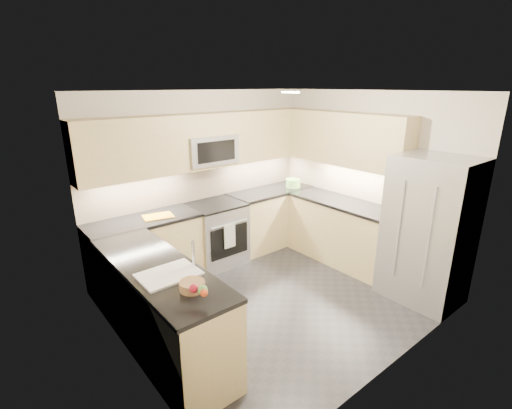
% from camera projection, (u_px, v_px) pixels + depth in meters
% --- Properties ---
extents(floor, '(3.60, 3.20, 0.00)m').
position_uv_depth(floor, '(273.00, 297.00, 4.70)').
color(floor, '#25252A').
rests_on(floor, ground).
extents(ceiling, '(3.60, 3.20, 0.02)m').
position_uv_depth(ceiling, '(277.00, 91.00, 3.92)').
color(ceiling, beige).
rests_on(ceiling, wall_back).
extents(wall_back, '(3.60, 0.02, 2.50)m').
position_uv_depth(wall_back, '(203.00, 178.00, 5.49)').
color(wall_back, beige).
rests_on(wall_back, floor).
extents(wall_front, '(3.60, 0.02, 2.50)m').
position_uv_depth(wall_front, '(402.00, 248.00, 3.13)').
color(wall_front, beige).
rests_on(wall_front, floor).
extents(wall_left, '(0.02, 3.20, 2.50)m').
position_uv_depth(wall_left, '(122.00, 244.00, 3.23)').
color(wall_left, beige).
rests_on(wall_left, floor).
extents(wall_right, '(0.02, 3.20, 2.50)m').
position_uv_depth(wall_right, '(367.00, 180.00, 5.39)').
color(wall_right, beige).
rests_on(wall_right, floor).
extents(base_cab_back_left, '(1.42, 0.60, 0.90)m').
position_uv_depth(base_cab_back_left, '(146.00, 254.00, 4.86)').
color(base_cab_back_left, '#D7C082').
rests_on(base_cab_back_left, floor).
extents(base_cab_back_right, '(1.42, 0.60, 0.90)m').
position_uv_depth(base_cab_back_right, '(271.00, 218.00, 6.17)').
color(base_cab_back_right, '#D7C082').
rests_on(base_cab_back_right, floor).
extents(base_cab_right, '(0.60, 1.70, 0.90)m').
position_uv_depth(base_cab_right, '(342.00, 232.00, 5.57)').
color(base_cab_right, '#D7C082').
rests_on(base_cab_right, floor).
extents(base_cab_peninsula, '(0.60, 2.00, 0.90)m').
position_uv_depth(base_cab_peninsula, '(161.00, 310.00, 3.66)').
color(base_cab_peninsula, '#D7C082').
rests_on(base_cab_peninsula, floor).
extents(countertop_back_left, '(1.42, 0.63, 0.04)m').
position_uv_depth(countertop_back_left, '(143.00, 221.00, 4.72)').
color(countertop_back_left, black).
rests_on(countertop_back_left, base_cab_back_left).
extents(countertop_back_right, '(1.42, 0.63, 0.04)m').
position_uv_depth(countertop_back_right, '(271.00, 191.00, 6.03)').
color(countertop_back_right, black).
rests_on(countertop_back_right, base_cab_back_right).
extents(countertop_right, '(0.63, 1.70, 0.04)m').
position_uv_depth(countertop_right, '(344.00, 203.00, 5.43)').
color(countertop_right, black).
rests_on(countertop_right, base_cab_right).
extents(countertop_peninsula, '(0.63, 2.00, 0.04)m').
position_uv_depth(countertop_peninsula, '(157.00, 267.00, 3.51)').
color(countertop_peninsula, black).
rests_on(countertop_peninsula, base_cab_peninsula).
extents(upper_cab_back, '(3.60, 0.35, 0.75)m').
position_uv_depth(upper_cab_back, '(208.00, 140.00, 5.18)').
color(upper_cab_back, '#D7C082').
rests_on(upper_cab_back, wall_back).
extents(upper_cab_right, '(0.35, 1.95, 0.75)m').
position_uv_depth(upper_cab_right, '(347.00, 139.00, 5.31)').
color(upper_cab_right, '#D7C082').
rests_on(upper_cab_right, wall_right).
extents(backsplash_back, '(3.60, 0.01, 0.51)m').
position_uv_depth(backsplash_back, '(203.00, 182.00, 5.50)').
color(backsplash_back, '#C9B091').
rests_on(backsplash_back, wall_back).
extents(backsplash_right, '(0.01, 2.30, 0.51)m').
position_uv_depth(backsplash_right, '(342.00, 178.00, 5.74)').
color(backsplash_right, '#C9B091').
rests_on(backsplash_right, wall_right).
extents(gas_range, '(0.76, 0.65, 0.91)m').
position_uv_depth(gas_range, '(217.00, 234.00, 5.50)').
color(gas_range, '#9D9FA5').
rests_on(gas_range, floor).
extents(range_cooktop, '(0.76, 0.65, 0.03)m').
position_uv_depth(range_cooktop, '(216.00, 205.00, 5.35)').
color(range_cooktop, black).
rests_on(range_cooktop, gas_range).
extents(oven_door_glass, '(0.62, 0.02, 0.45)m').
position_uv_depth(oven_door_glass, '(230.00, 241.00, 5.25)').
color(oven_door_glass, black).
rests_on(oven_door_glass, gas_range).
extents(oven_handle, '(0.60, 0.02, 0.02)m').
position_uv_depth(oven_handle, '(230.00, 224.00, 5.16)').
color(oven_handle, '#B2B5BA').
rests_on(oven_handle, gas_range).
extents(microwave, '(0.76, 0.40, 0.40)m').
position_uv_depth(microwave, '(209.00, 149.00, 5.20)').
color(microwave, gray).
rests_on(microwave, upper_cab_back).
extents(microwave_door, '(0.60, 0.01, 0.28)m').
position_uv_depth(microwave_door, '(217.00, 151.00, 5.05)').
color(microwave_door, black).
rests_on(microwave_door, microwave).
extents(refrigerator, '(0.70, 0.90, 1.80)m').
position_uv_depth(refrigerator, '(428.00, 231.00, 4.44)').
color(refrigerator, '#A8AAB0').
rests_on(refrigerator, floor).
extents(fridge_handle_left, '(0.02, 0.02, 1.20)m').
position_uv_depth(fridge_handle_left, '(428.00, 239.00, 4.07)').
color(fridge_handle_left, '#B2B5BA').
rests_on(fridge_handle_left, refrigerator).
extents(fridge_handle_right, '(0.02, 0.02, 1.20)m').
position_uv_depth(fridge_handle_right, '(398.00, 230.00, 4.34)').
color(fridge_handle_right, '#B2B5BA').
rests_on(fridge_handle_right, refrigerator).
extents(sink_basin, '(0.52, 0.38, 0.16)m').
position_uv_depth(sink_basin, '(169.00, 281.00, 3.34)').
color(sink_basin, white).
rests_on(sink_basin, base_cab_peninsula).
extents(faucet, '(0.03, 0.03, 0.28)m').
position_uv_depth(faucet, '(193.00, 253.00, 3.43)').
color(faucet, silver).
rests_on(faucet, countertop_peninsula).
extents(utensil_bowl, '(0.31, 0.31, 0.14)m').
position_uv_depth(utensil_bowl, '(293.00, 183.00, 6.16)').
color(utensil_bowl, '#73BE51').
rests_on(utensil_bowl, countertop_back_right).
extents(cutting_board, '(0.41, 0.33, 0.01)m').
position_uv_depth(cutting_board, '(158.00, 216.00, 4.79)').
color(cutting_board, orange).
rests_on(cutting_board, countertop_back_left).
extents(fruit_basket, '(0.25, 0.25, 0.08)m').
position_uv_depth(fruit_basket, '(192.00, 286.00, 3.08)').
color(fruit_basket, '#A1754B').
rests_on(fruit_basket, countertop_peninsula).
extents(fruit_apple, '(0.07, 0.07, 0.07)m').
position_uv_depth(fruit_apple, '(194.00, 288.00, 2.89)').
color(fruit_apple, '#A91327').
rests_on(fruit_apple, fruit_basket).
extents(fruit_pear, '(0.08, 0.08, 0.08)m').
position_uv_depth(fruit_pear, '(203.00, 290.00, 2.87)').
color(fruit_pear, '#51A245').
rests_on(fruit_pear, fruit_basket).
extents(dish_towel_check, '(0.18, 0.02, 0.35)m').
position_uv_depth(dish_towel_check, '(230.00, 236.00, 5.18)').
color(dish_towel_check, silver).
rests_on(dish_towel_check, oven_handle).
extents(fruit_orange, '(0.06, 0.06, 0.06)m').
position_uv_depth(fruit_orange, '(204.00, 293.00, 2.83)').
color(fruit_orange, '#DD4518').
rests_on(fruit_orange, fruit_basket).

